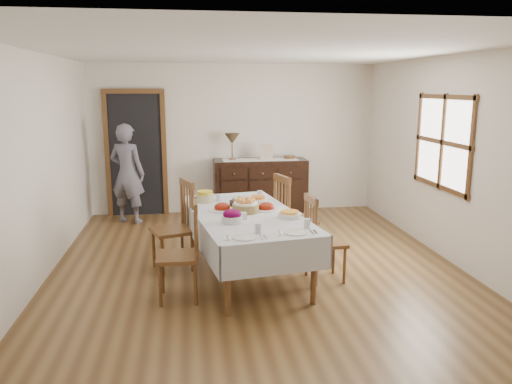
{
  "coord_description": "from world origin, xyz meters",
  "views": [
    {
      "loc": [
        -0.8,
        -5.79,
        2.2
      ],
      "look_at": [
        0.0,
        0.1,
        0.95
      ],
      "focal_mm": 35.0,
      "sensor_mm": 36.0,
      "label": 1
    }
  ],
  "objects": [
    {
      "name": "ground",
      "position": [
        0.0,
        0.0,
        0.0
      ],
      "size": [
        6.0,
        6.0,
        0.0
      ],
      "primitive_type": "plane",
      "color": "brown"
    },
    {
      "name": "room_shell",
      "position": [
        -0.15,
        0.42,
        1.64
      ],
      "size": [
        5.02,
        6.02,
        2.65
      ],
      "color": "white",
      "rests_on": "ground"
    },
    {
      "name": "dining_table",
      "position": [
        -0.17,
        -0.23,
        0.68
      ],
      "size": [
        1.5,
        2.41,
        0.77
      ],
      "rotation": [
        0.0,
        0.0,
        0.16
      ],
      "color": "#BCBBC0",
      "rests_on": "ground"
    },
    {
      "name": "chair_left_near",
      "position": [
        -0.89,
        -0.78,
        0.53
      ],
      "size": [
        0.45,
        0.45,
        1.06
      ],
      "rotation": [
        0.0,
        0.0,
        -1.58
      ],
      "color": "brown",
      "rests_on": "ground"
    },
    {
      "name": "chair_left_far",
      "position": [
        -0.97,
        0.15,
        0.56
      ],
      "size": [
        0.59,
        0.59,
        1.1
      ],
      "rotation": [
        0.0,
        0.0,
        -1.23
      ],
      "color": "brown",
      "rests_on": "ground"
    },
    {
      "name": "chair_right_near",
      "position": [
        0.68,
        -0.46,
        0.51
      ],
      "size": [
        0.45,
        0.45,
        1.01
      ],
      "rotation": [
        0.0,
        0.0,
        1.66
      ],
      "color": "brown",
      "rests_on": "ground"
    },
    {
      "name": "chair_right_far",
      "position": [
        0.51,
        0.38,
        0.56
      ],
      "size": [
        0.57,
        0.57,
        1.11
      ],
      "rotation": [
        0.0,
        0.0,
        1.84
      ],
      "color": "brown",
      "rests_on": "ground"
    },
    {
      "name": "sideboard",
      "position": [
        0.43,
        2.72,
        0.49
      ],
      "size": [
        1.61,
        0.58,
        0.97
      ],
      "color": "black",
      "rests_on": "ground"
    },
    {
      "name": "person",
      "position": [
        -1.8,
        2.45,
        0.87
      ],
      "size": [
        0.64,
        0.54,
        1.75
      ],
      "primitive_type": "imported",
      "rotation": [
        0.0,
        0.0,
        2.73
      ],
      "color": "slate",
      "rests_on": "ground"
    },
    {
      "name": "bread_basket",
      "position": [
        -0.16,
        -0.19,
        0.85
      ],
      "size": [
        0.31,
        0.31,
        0.17
      ],
      "color": "olive",
      "rests_on": "dining_table"
    },
    {
      "name": "egg_basket",
      "position": [
        -0.19,
        0.17,
        0.81
      ],
      "size": [
        0.26,
        0.26,
        0.11
      ],
      "color": "black",
      "rests_on": "dining_table"
    },
    {
      "name": "ham_platter_a",
      "position": [
        -0.43,
        -0.06,
        0.8
      ],
      "size": [
        0.32,
        0.32,
        0.11
      ],
      "color": "silver",
      "rests_on": "dining_table"
    },
    {
      "name": "ham_platter_b",
      "position": [
        0.09,
        -0.11,
        0.8
      ],
      "size": [
        0.31,
        0.31,
        0.11
      ],
      "color": "silver",
      "rests_on": "dining_table"
    },
    {
      "name": "beet_bowl",
      "position": [
        -0.36,
        -0.61,
        0.84
      ],
      "size": [
        0.23,
        0.23,
        0.15
      ],
      "color": "silver",
      "rests_on": "dining_table"
    },
    {
      "name": "carrot_bowl",
      "position": [
        0.05,
        0.28,
        0.81
      ],
      "size": [
        0.24,
        0.24,
        0.08
      ],
      "color": "silver",
      "rests_on": "dining_table"
    },
    {
      "name": "pineapple_bowl",
      "position": [
        -0.61,
        0.41,
        0.84
      ],
      "size": [
        0.22,
        0.22,
        0.14
      ],
      "color": "#C4BA86",
      "rests_on": "dining_table"
    },
    {
      "name": "casserole_dish",
      "position": [
        0.3,
        -0.49,
        0.81
      ],
      "size": [
        0.26,
        0.26,
        0.08
      ],
      "color": "silver",
      "rests_on": "dining_table"
    },
    {
      "name": "butter_dish",
      "position": [
        -0.26,
        -0.49,
        0.81
      ],
      "size": [
        0.15,
        0.11,
        0.07
      ],
      "color": "silver",
      "rests_on": "dining_table"
    },
    {
      "name": "setting_left",
      "position": [
        -0.24,
        -1.14,
        0.79
      ],
      "size": [
        0.44,
        0.31,
        0.1
      ],
      "color": "silver",
      "rests_on": "dining_table"
    },
    {
      "name": "setting_right",
      "position": [
        0.29,
        -1.04,
        0.79
      ],
      "size": [
        0.44,
        0.31,
        0.1
      ],
      "color": "silver",
      "rests_on": "dining_table"
    },
    {
      "name": "glass_far_a",
      "position": [
        -0.44,
        0.43,
        0.82
      ],
      "size": [
        0.06,
        0.06,
        0.09
      ],
      "color": "silver",
      "rests_on": "dining_table"
    },
    {
      "name": "glass_far_b",
      "position": [
        0.12,
        0.57,
        0.82
      ],
      "size": [
        0.07,
        0.07,
        0.09
      ],
      "color": "silver",
      "rests_on": "dining_table"
    },
    {
      "name": "runner",
      "position": [
        0.42,
        2.68,
        0.97
      ],
      "size": [
        1.3,
        0.35,
        0.01
      ],
      "color": "white",
      "rests_on": "sideboard"
    },
    {
      "name": "table_lamp",
      "position": [
        -0.06,
        2.72,
        1.32
      ],
      "size": [
        0.26,
        0.26,
        0.46
      ],
      "color": "brown",
      "rests_on": "sideboard"
    },
    {
      "name": "picture_frame",
      "position": [
        0.52,
        2.62,
        1.11
      ],
      "size": [
        0.22,
        0.08,
        0.28
      ],
      "color": "tan",
      "rests_on": "sideboard"
    },
    {
      "name": "deco_bowl",
      "position": [
        0.95,
        2.73,
        1.0
      ],
      "size": [
        0.2,
        0.2,
        0.06
      ],
      "color": "brown",
      "rests_on": "sideboard"
    }
  ]
}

